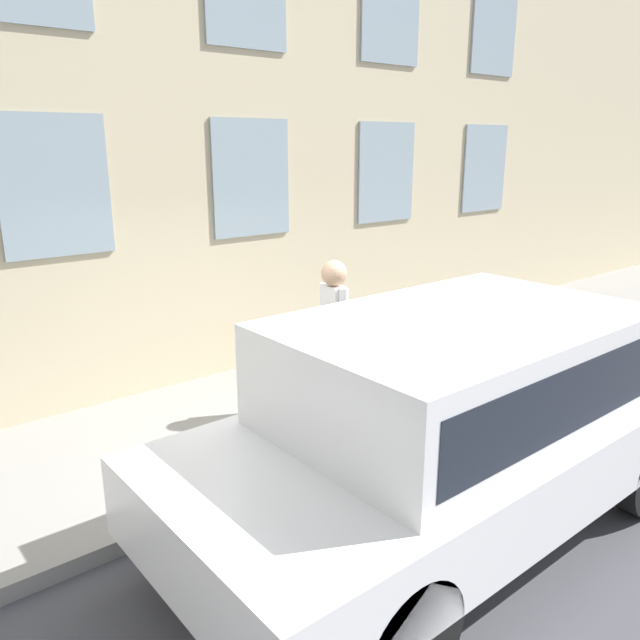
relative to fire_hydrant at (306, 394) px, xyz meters
The scene contains 5 objects.
ground_plane 1.00m from the fire_hydrant, 142.22° to the left, with size 80.00×80.00×0.00m, color #47474C.
sidewalk 0.92m from the fire_hydrant, 40.81° to the left, with size 2.62×60.00×0.14m.
fire_hydrant is the anchor object (origin of this frame).
person 0.81m from the fire_hydrant, 81.34° to the right, with size 0.41×0.27×1.71m.
parked_truck_white_near 2.02m from the fire_hydrant, behind, with size 2.09×4.72×1.76m.
Camera 1 is at (-4.09, 3.19, 3.02)m, focal length 35.00 mm.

